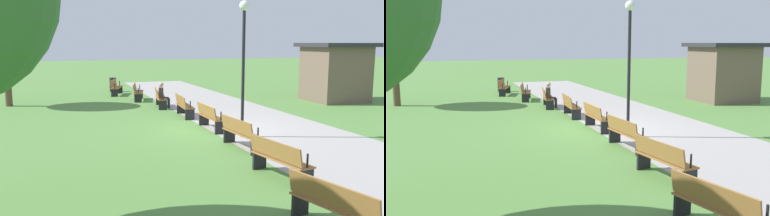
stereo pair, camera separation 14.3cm
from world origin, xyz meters
TOP-DOWN VIEW (x-y plane):
  - ground_plane at (0.00, 0.00)m, footprint 120.00×120.00m
  - path_paving at (0.00, 2.10)m, footprint 36.85×4.46m
  - bench_0 at (-10.88, -1.82)m, footprint 1.79×0.99m
  - bench_1 at (-8.22, -1.06)m, footprint 1.79×0.87m
  - bench_2 at (-5.51, -0.51)m, footprint 1.78×0.74m
  - bench_3 at (-2.76, -0.18)m, footprint 1.76×0.61m
  - bench_4 at (0.00, -0.07)m, footprint 1.73×0.47m
  - bench_5 at (2.76, -0.18)m, footprint 1.76×0.61m
  - bench_6 at (5.51, -0.51)m, footprint 1.78×0.74m
  - bench_7 at (8.22, -1.06)m, footprint 1.79×0.87m
  - person_seated at (-5.38, -0.39)m, footprint 0.38×0.56m
  - tree_1 at (-8.18, -7.32)m, footprint 3.02×3.02m
  - lamp_post at (1.38, 0.53)m, footprint 0.32×0.32m
  - trash_bin at (-12.67, -1.74)m, footprint 0.42×0.42m
  - kiosk at (-4.80, 8.70)m, footprint 3.27×3.24m

SIDE VIEW (x-z plane):
  - ground_plane at x=0.00m, z-range 0.00..0.00m
  - path_paving at x=0.00m, z-range 0.00..0.01m
  - trash_bin at x=-12.67m, z-range 0.00..0.87m
  - bench_0 at x=-10.88m, z-range 0.03..0.92m
  - bench_1 at x=-8.22m, z-range 0.03..0.92m
  - bench_2 at x=-5.51m, z-range 0.03..0.92m
  - bench_3 at x=-2.76m, z-range 0.03..0.92m
  - bench_4 at x=0.00m, z-range 0.03..0.92m
  - bench_5 at x=2.76m, z-range 0.03..0.92m
  - bench_6 at x=5.51m, z-range 0.03..0.92m
  - bench_7 at x=8.22m, z-range 0.03..0.92m
  - person_seated at x=-5.38m, z-range 0.04..1.24m
  - kiosk at x=-4.80m, z-range 0.04..3.05m
  - lamp_post at x=1.38m, z-range 0.82..5.14m
  - tree_1 at x=-8.18m, z-range 1.10..6.39m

